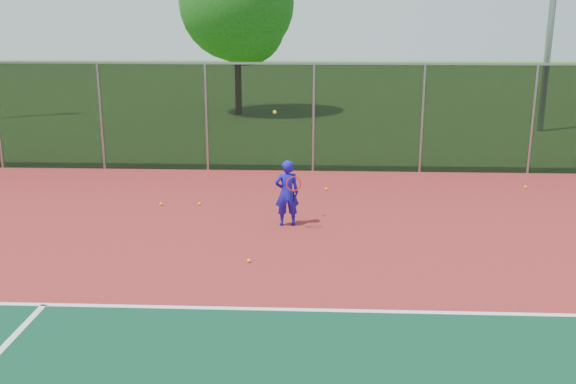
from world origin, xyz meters
The scene contains 9 objects.
court_apron centered at (0.00, 2.00, 0.01)m, with size 30.00×20.00×0.02m, color maroon.
fence_back centered at (0.00, 12.00, 1.56)m, with size 30.00×0.06×3.03m.
tennis_player centered at (-3.50, 7.06, 0.72)m, with size 0.59×0.62×2.40m.
practice_ball_0 centered at (2.43, 10.31, 0.06)m, with size 0.07×0.07×0.07m, color yellow.
practice_ball_1 centered at (-2.65, 9.88, 0.06)m, with size 0.07×0.07×0.07m, color yellow.
practice_ball_2 centered at (-6.49, 8.36, 0.06)m, with size 0.07×0.07×0.07m, color yellow.
practice_ball_5 centered at (-4.08, 4.89, 0.06)m, with size 0.07×0.07×0.07m, color yellow.
practice_ball_6 centered at (-5.61, 8.42, 0.06)m, with size 0.07×0.07×0.07m, color yellow.
tree_back_left centered at (-6.35, 22.96, 4.59)m, with size 4.98×4.98×7.32m.
Camera 1 is at (-2.90, -5.74, 4.24)m, focal length 40.00 mm.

